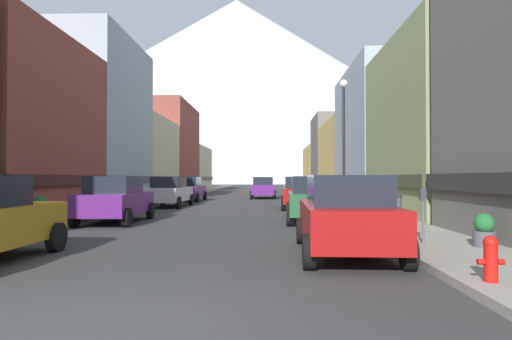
# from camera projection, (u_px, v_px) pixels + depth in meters

# --- Properties ---
(ground_plane) EXTENTS (400.00, 400.00, 0.00)m
(ground_plane) POSITION_uv_depth(u_px,v_px,m) (80.00, 334.00, 4.91)
(ground_plane) COLOR #343434
(sidewalk_left) EXTENTS (2.50, 100.00, 0.15)m
(sidewalk_left) POSITION_uv_depth(u_px,v_px,m) (177.00, 196.00, 40.07)
(sidewalk_left) COLOR gray
(sidewalk_left) RESTS_ON ground
(sidewalk_right) EXTENTS (2.50, 100.00, 0.15)m
(sidewalk_right) POSITION_uv_depth(u_px,v_px,m) (316.00, 196.00, 39.70)
(sidewalk_right) COLOR gray
(sidewalk_right) RESTS_ON ground
(storefront_left_2) EXTENTS (8.82, 10.34, 11.50)m
(storefront_left_2) POSITION_uv_depth(u_px,v_px,m) (74.00, 124.00, 31.54)
(storefront_left_2) COLOR #99A5B2
(storefront_left_2) RESTS_ON ground
(storefront_left_3) EXTENTS (7.80, 10.95, 7.29)m
(storefront_left_3) POSITION_uv_depth(u_px,v_px,m) (129.00, 159.00, 42.16)
(storefront_left_3) COLOR beige
(storefront_left_3) RESTS_ON ground
(storefront_left_4) EXTENTS (7.08, 13.32, 10.66)m
(storefront_left_4) POSITION_uv_depth(u_px,v_px,m) (163.00, 150.00, 54.55)
(storefront_left_4) COLOR brown
(storefront_left_4) RESTS_ON ground
(storefront_left_5) EXTENTS (9.13, 13.32, 6.40)m
(storefront_left_5) POSITION_uv_depth(u_px,v_px,m) (178.00, 169.00, 67.90)
(storefront_left_5) COLOR beige
(storefront_left_5) RESTS_ON ground
(storefront_right_1) EXTENTS (9.20, 9.52, 7.95)m
(storefront_right_1) POSITION_uv_depth(u_px,v_px,m) (489.00, 131.00, 19.90)
(storefront_right_1) COLOR #8C9966
(storefront_right_1) RESTS_ON ground
(storefront_right_2) EXTENTS (8.41, 11.35, 9.21)m
(storefront_right_2) POSITION_uv_depth(u_px,v_px,m) (406.00, 138.00, 30.62)
(storefront_right_2) COLOR #99A5B2
(storefront_right_2) RESTS_ON ground
(storefront_right_3) EXTENTS (7.92, 12.28, 7.02)m
(storefront_right_3) POSITION_uv_depth(u_px,v_px,m) (365.00, 160.00, 42.43)
(storefront_right_3) COLOR #D8B259
(storefront_right_3) RESTS_ON ground
(storefront_right_4) EXTENTS (9.07, 8.71, 9.11)m
(storefront_right_4) POSITION_uv_depth(u_px,v_px,m) (350.00, 155.00, 53.48)
(storefront_right_4) COLOR #66605B
(storefront_right_4) RESTS_ON ground
(storefront_right_5) EXTENTS (9.05, 12.79, 6.21)m
(storefront_right_5) POSITION_uv_depth(u_px,v_px,m) (336.00, 169.00, 64.70)
(storefront_right_5) COLOR #D8B259
(storefront_right_5) RESTS_ON ground
(car_left_1) EXTENTS (2.14, 4.44, 1.78)m
(car_left_1) POSITION_uv_depth(u_px,v_px,m) (116.00, 199.00, 17.02)
(car_left_1) COLOR #591E72
(car_left_1) RESTS_ON ground
(car_left_2) EXTENTS (2.22, 4.47, 1.78)m
(car_left_2) POSITION_uv_depth(u_px,v_px,m) (170.00, 192.00, 26.28)
(car_left_2) COLOR silver
(car_left_2) RESTS_ON ground
(car_left_3) EXTENTS (2.13, 4.43, 1.78)m
(car_left_3) POSITION_uv_depth(u_px,v_px,m) (188.00, 189.00, 32.45)
(car_left_3) COLOR #591E72
(car_left_3) RESTS_ON ground
(car_right_0) EXTENTS (2.17, 4.45, 1.78)m
(car_right_0) POSITION_uv_depth(u_px,v_px,m) (346.00, 215.00, 9.87)
(car_right_0) COLOR #9E1111
(car_right_0) RESTS_ON ground
(car_right_1) EXTENTS (2.21, 4.47, 1.78)m
(car_right_1) POSITION_uv_depth(u_px,v_px,m) (313.00, 199.00, 17.34)
(car_right_1) COLOR #265933
(car_right_1) RESTS_ON ground
(car_right_2) EXTENTS (2.19, 4.46, 1.78)m
(car_right_2) POSITION_uv_depth(u_px,v_px,m) (300.00, 192.00, 24.67)
(car_right_2) COLOR #9E1111
(car_right_2) RESTS_ON ground
(car_driving_0) EXTENTS (2.06, 4.40, 1.78)m
(car_driving_0) POSITION_uv_depth(u_px,v_px,m) (263.00, 188.00, 36.94)
(car_driving_0) COLOR #591E72
(car_driving_0) RESTS_ON ground
(fire_hydrant_near) EXTENTS (0.40, 0.22, 0.70)m
(fire_hydrant_near) POSITION_uv_depth(u_px,v_px,m) (491.00, 257.00, 6.72)
(fire_hydrant_near) COLOR red
(fire_hydrant_near) RESTS_ON sidewalk_right
(parking_meter_near) EXTENTS (0.14, 0.10, 1.33)m
(parking_meter_near) POSITION_uv_depth(u_px,v_px,m) (423.00, 208.00, 10.54)
(parking_meter_near) COLOR #595960
(parking_meter_near) RESTS_ON sidewalk_right
(trash_bin_right) EXTENTS (0.59, 0.59, 0.98)m
(trash_bin_right) POSITION_uv_depth(u_px,v_px,m) (393.00, 209.00, 15.20)
(trash_bin_right) COLOR #4C5156
(trash_bin_right) RESTS_ON sidewalk_right
(potted_plant_0) EXTENTS (0.75, 0.75, 1.12)m
(potted_plant_0) POSITION_uv_depth(u_px,v_px,m) (367.00, 197.00, 22.18)
(potted_plant_0) COLOR brown
(potted_plant_0) RESTS_ON sidewalk_right
(potted_plant_1) EXTENTS (0.49, 0.49, 0.76)m
(potted_plant_1) POSITION_uv_depth(u_px,v_px,m) (484.00, 231.00, 10.11)
(potted_plant_1) COLOR #4C4C51
(potted_plant_1) RESTS_ON sidewalk_right
(potted_plant_2) EXTENTS (0.58, 0.58, 0.86)m
(potted_plant_2) POSITION_uv_depth(u_px,v_px,m) (40.00, 205.00, 17.63)
(potted_plant_2) COLOR gray
(potted_plant_2) RESTS_ON sidewalk_left
(pedestrian_0) EXTENTS (0.36, 0.36, 1.67)m
(pedestrian_0) POSITION_uv_depth(u_px,v_px,m) (342.00, 192.00, 25.21)
(pedestrian_0) COLOR navy
(pedestrian_0) RESTS_ON sidewalk_right
(streetlamp_right) EXTENTS (0.36, 0.36, 5.86)m
(streetlamp_right) POSITION_uv_depth(u_px,v_px,m) (344.00, 126.00, 19.34)
(streetlamp_right) COLOR black
(streetlamp_right) RESTS_ON sidewalk_right
(mountain_backdrop) EXTENTS (307.88, 307.88, 108.73)m
(mountain_backdrop) POSITION_uv_depth(u_px,v_px,m) (236.00, 90.00, 266.20)
(mountain_backdrop) COLOR silver
(mountain_backdrop) RESTS_ON ground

